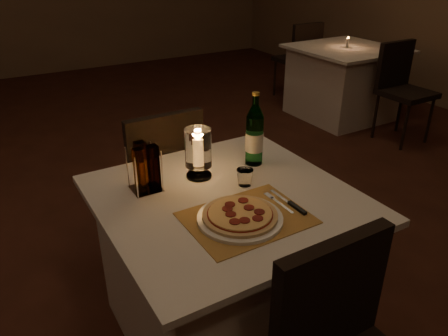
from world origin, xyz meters
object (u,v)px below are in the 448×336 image
water_bottle (254,136)px  neighbor_table_right (343,82)px  tumbler (245,177)px  pizza (240,214)px  plate (240,218)px  main_table (226,267)px  hurricane_candle (198,149)px  chair_far (160,170)px

water_bottle → neighbor_table_right: water_bottle is taller
tumbler → pizza: bearing=-126.7°
plate → pizza: bearing=-21.7°
pizza → neighbor_table_right: size_ratio=0.28×
main_table → pizza: (-0.05, -0.18, 0.39)m
plate → tumbler: bearing=53.3°
neighbor_table_right → hurricane_candle: bearing=-146.5°
tumbler → water_bottle: 0.24m
chair_far → water_bottle: water_bottle is taller
plate → tumbler: 0.28m
water_bottle → hurricane_candle: water_bottle is taller
pizza → plate: bearing=158.3°
chair_far → pizza: chair_far is taller
main_table → hurricane_candle: bearing=94.6°
main_table → hurricane_candle: hurricane_candle is taller
tumbler → neighbor_table_right: 3.18m
main_table → water_bottle: 0.61m
chair_far → pizza: bearing=-93.2°
plate → tumbler: tumbler is taller
water_bottle → tumbler: bearing=-134.2°
plate → tumbler: (0.17, 0.22, 0.02)m
hurricane_candle → main_table: bearing=-85.4°
pizza → water_bottle: water_bottle is taller
main_table → plate: plate is taller
tumbler → water_bottle: (0.15, 0.16, 0.10)m
plate → neighbor_table_right: 3.44m
pizza → water_bottle: bearing=50.0°
plate → neighbor_table_right: size_ratio=0.32×
tumbler → neighbor_table_right: size_ratio=0.07×
plate → hurricane_candle: (0.03, 0.39, 0.12)m
main_table → plate: size_ratio=3.12×
pizza → tumbler: bearing=53.3°
hurricane_candle → neighbor_table_right: hurricane_candle is taller
neighbor_table_right → tumbler: bearing=-142.6°
main_table → tumbler: size_ratio=13.95×
chair_far → tumbler: chair_far is taller
main_table → hurricane_candle: (-0.02, 0.21, 0.50)m
main_table → hurricane_candle: 0.54m
water_bottle → plate: bearing=-130.0°
plate → neighbor_table_right: plate is taller
water_bottle → hurricane_candle: size_ratio=1.53×
tumbler → neighbor_table_right: (2.51, 1.91, -0.40)m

